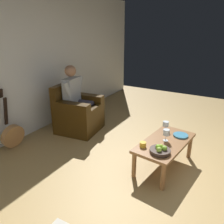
# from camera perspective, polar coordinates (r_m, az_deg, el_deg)

# --- Properties ---
(ground_plane) EXTENTS (7.66, 7.66, 0.00)m
(ground_plane) POSITION_cam_1_polar(r_m,az_deg,el_deg) (3.60, 22.52, -13.29)
(ground_plane) COLOR #A0814C
(wall_back) EXTENTS (6.78, 0.06, 2.63)m
(wall_back) POSITION_cam_1_polar(r_m,az_deg,el_deg) (4.58, -17.78, 12.18)
(wall_back) COLOR silver
(wall_back) RESTS_ON ground
(armchair) EXTENTS (0.86, 0.84, 0.92)m
(armchair) POSITION_cam_1_polar(r_m,az_deg,el_deg) (4.43, -8.67, -0.44)
(armchair) COLOR #362209
(armchair) RESTS_ON ground
(person_seated) EXTENTS (0.64, 0.58, 1.27)m
(person_seated) POSITION_cam_1_polar(r_m,az_deg,el_deg) (4.31, -8.90, 3.92)
(person_seated) COLOR #9DA2A5
(person_seated) RESTS_ON ground
(coffee_table) EXTENTS (1.10, 0.65, 0.41)m
(coffee_table) POSITION_cam_1_polar(r_m,az_deg,el_deg) (3.32, 13.24, -8.18)
(coffee_table) COLOR brown
(coffee_table) RESTS_ON ground
(guitar) EXTENTS (0.40, 0.24, 1.01)m
(guitar) POSITION_cam_1_polar(r_m,az_deg,el_deg) (4.15, -23.94, -5.22)
(guitar) COLOR #AB7644
(guitar) RESTS_ON ground
(wine_glass_near) EXTENTS (0.09, 0.09, 0.15)m
(wine_glass_near) POSITION_cam_1_polar(r_m,az_deg,el_deg) (3.57, 13.46, -3.09)
(wine_glass_near) COLOR silver
(wine_glass_near) RESTS_ON coffee_table
(wine_glass_far) EXTENTS (0.09, 0.09, 0.17)m
(wine_glass_far) POSITION_cam_1_polar(r_m,az_deg,el_deg) (3.26, 13.58, -5.21)
(wine_glass_far) COLOR silver
(wine_glass_far) RESTS_ON coffee_table
(fruit_bowl) EXTENTS (0.27, 0.27, 0.11)m
(fruit_bowl) POSITION_cam_1_polar(r_m,az_deg,el_deg) (2.98, 12.11, -9.43)
(fruit_bowl) COLOR #35261F
(fruit_bowl) RESTS_ON coffee_table
(decorative_dish) EXTENTS (0.22, 0.22, 0.02)m
(decorative_dish) POSITION_cam_1_polar(r_m,az_deg,el_deg) (3.49, 17.00, -5.68)
(decorative_dish) COLOR teal
(decorative_dish) RESTS_ON coffee_table
(candle_jar) EXTENTS (0.09, 0.09, 0.07)m
(candle_jar) POSITION_cam_1_polar(r_m,az_deg,el_deg) (3.08, 7.84, -8.15)
(candle_jar) COLOR gold
(candle_jar) RESTS_ON coffee_table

